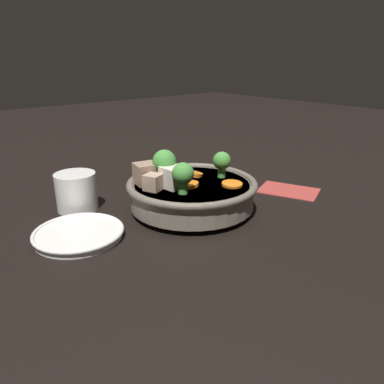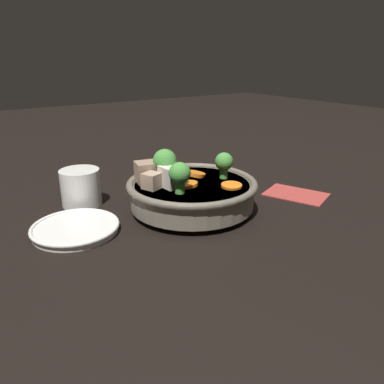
# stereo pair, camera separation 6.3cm
# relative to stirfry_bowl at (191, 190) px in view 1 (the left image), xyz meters

# --- Properties ---
(ground_plane) EXTENTS (3.00, 3.00, 0.00)m
(ground_plane) POSITION_rel_stirfry_bowl_xyz_m (-0.00, -0.00, -0.04)
(ground_plane) COLOR black
(stirfry_bowl) EXTENTS (0.22, 0.22, 0.11)m
(stirfry_bowl) POSITION_rel_stirfry_bowl_xyz_m (0.00, 0.00, 0.00)
(stirfry_bowl) COLOR slate
(stirfry_bowl) RESTS_ON ground_plane
(side_saucer) EXTENTS (0.13, 0.13, 0.01)m
(side_saucer) POSITION_rel_stirfry_bowl_xyz_m (0.03, 0.19, -0.03)
(side_saucer) COLOR white
(side_saucer) RESTS_ON ground_plane
(tea_cup) EXTENTS (0.07, 0.07, 0.06)m
(tea_cup) POSITION_rel_stirfry_bowl_xyz_m (0.13, 0.14, -0.00)
(tea_cup) COLOR white
(tea_cup) RESTS_ON ground_plane
(napkin) EXTENTS (0.13, 0.11, 0.00)m
(napkin) POSITION_rel_stirfry_bowl_xyz_m (-0.05, -0.21, -0.04)
(napkin) COLOR #A33833
(napkin) RESTS_ON ground_plane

